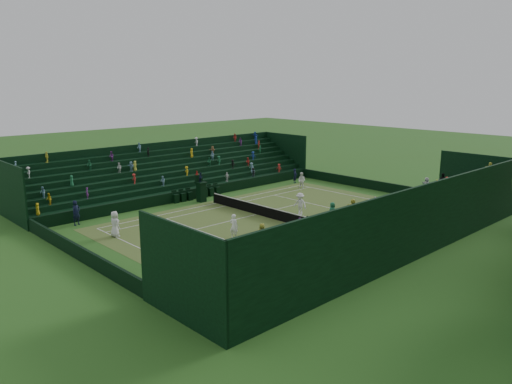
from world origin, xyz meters
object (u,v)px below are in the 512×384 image
tennis_net (256,209)px  player_near_east (234,226)px  player_far_east (300,204)px  umpire_chair (201,189)px  player_far_west (302,180)px  player_near_west (115,224)px

tennis_net → player_near_east: (3.70, -5.70, 0.40)m
player_near_east → player_far_east: player_far_east is taller
tennis_net → player_far_east: size_ratio=5.99×
umpire_chair → player_far_west: 11.70m
player_near_west → player_far_west: bearing=-89.6°
umpire_chair → player_far_west: umpire_chair is taller
umpire_chair → player_near_east: size_ratio=1.52×
umpire_chair → player_near_west: size_ratio=1.45×
umpire_chair → player_near_west: umpire_chair is taller
player_near_east → player_far_west: (-8.10, 16.56, -0.06)m
player_near_west → player_near_east: (6.34, 6.10, -0.05)m
umpire_chair → player_far_west: size_ratio=1.62×
tennis_net → umpire_chair: size_ratio=4.13×
player_near_west → player_near_east: 8.80m
tennis_net → player_near_east: size_ratio=6.30×
player_near_west → player_near_east: player_near_west is taller
tennis_net → player_near_west: (-2.64, -11.81, 0.45)m
umpire_chair → player_far_west: bearing=77.0°
player_far_west → tennis_net: bearing=-80.8°
player_near_east → player_far_east: size_ratio=0.95×
tennis_net → umpire_chair: 7.07m
player_far_east → umpire_chair: bearing=-169.8°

